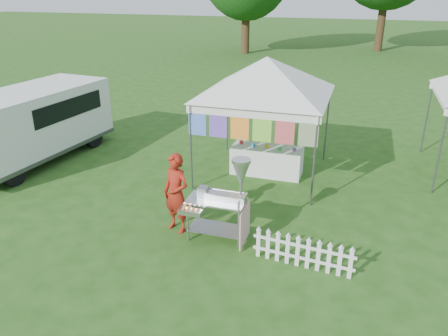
% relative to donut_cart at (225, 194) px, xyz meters
% --- Properties ---
extents(ground, '(120.00, 120.00, 0.00)m').
position_rel_donut_cart_xyz_m(ground, '(-0.04, -0.11, -1.00)').
color(ground, '#224C15').
rests_on(ground, ground).
extents(canopy_main, '(4.24, 4.24, 3.45)m').
position_rel_donut_cart_xyz_m(canopy_main, '(-0.04, 3.38, 1.99)').
color(canopy_main, '#59595E').
rests_on(canopy_main, ground).
extents(donut_cart, '(1.22, 0.84, 1.70)m').
position_rel_donut_cart_xyz_m(donut_cart, '(0.00, 0.00, 0.00)').
color(donut_cart, gray).
rests_on(donut_cart, ground).
extents(vendor, '(0.69, 0.56, 1.62)m').
position_rel_donut_cart_xyz_m(vendor, '(-1.04, 0.10, -0.19)').
color(vendor, maroon).
rests_on(vendor, ground).
extents(cargo_van, '(2.36, 4.87, 1.95)m').
position_rel_donut_cart_xyz_m(cargo_van, '(-6.33, 2.53, 0.05)').
color(cargo_van, white).
rests_on(cargo_van, ground).
extents(picket_fence, '(1.79, 0.21, 0.56)m').
position_rel_donut_cart_xyz_m(picket_fence, '(1.53, -0.42, -0.71)').
color(picket_fence, white).
rests_on(picket_fence, ground).
extents(display_table, '(1.80, 0.70, 0.73)m').
position_rel_donut_cart_xyz_m(display_table, '(0.05, 3.40, -0.64)').
color(display_table, white).
rests_on(display_table, ground).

